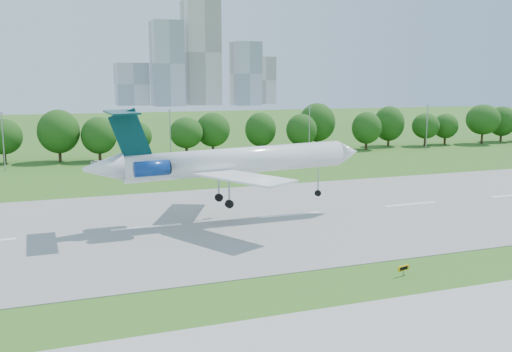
# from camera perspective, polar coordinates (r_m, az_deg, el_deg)

# --- Properties ---
(ground) EXTENTS (600.00, 600.00, 0.00)m
(ground) POSITION_cam_1_polar(r_m,az_deg,el_deg) (51.25, -6.17, -11.85)
(ground) COLOR #2A5917
(ground) RESTS_ON ground
(runway) EXTENTS (400.00, 45.00, 0.08)m
(runway) POSITION_cam_1_polar(r_m,az_deg,el_deg) (74.63, -10.86, -5.09)
(runway) COLOR gray
(runway) RESTS_ON ground
(tree_line) EXTENTS (288.40, 8.40, 10.40)m
(tree_line) POSITION_cam_1_polar(r_m,az_deg,el_deg) (139.41, -15.47, 4.04)
(tree_line) COLOR #382314
(tree_line) RESTS_ON ground
(light_poles) EXTENTS (175.90, 0.25, 12.19)m
(light_poles) POSITION_cam_1_polar(r_m,az_deg,el_deg) (129.28, -16.20, 3.67)
(light_poles) COLOR gray
(light_poles) RESTS_ON ground
(skyline) EXTENTS (127.00, 52.00, 80.00)m
(skyline) POSITION_cam_1_polar(r_m,az_deg,el_deg) (451.15, -5.96, 10.95)
(skyline) COLOR #B2B2B7
(skyline) RESTS_ON ground
(airliner) EXTENTS (38.38, 28.06, 13.09)m
(airliner) POSITION_cam_1_polar(r_m,az_deg,el_deg) (75.31, -3.19, 1.53)
(airliner) COLOR white
(airliner) RESTS_ON ground
(taxi_sign_centre) EXTENTS (1.45, 0.53, 1.02)m
(taxi_sign_centre) POSITION_cam_1_polar(r_m,az_deg,el_deg) (57.46, 14.54, -8.92)
(taxi_sign_centre) COLOR gray
(taxi_sign_centre) RESTS_ON ground
(service_vehicle_b) EXTENTS (3.34, 2.51, 1.06)m
(service_vehicle_b) POSITION_cam_1_polar(r_m,az_deg,el_deg) (132.60, -15.54, 1.31)
(service_vehicle_b) COLOR silver
(service_vehicle_b) RESTS_ON ground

